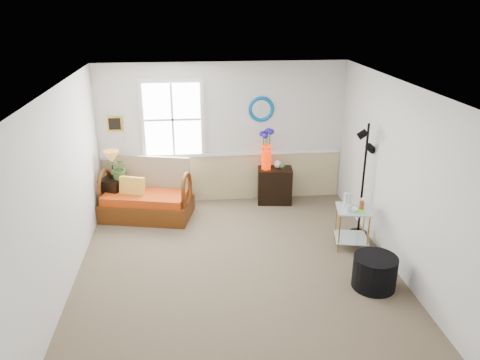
{
  "coord_description": "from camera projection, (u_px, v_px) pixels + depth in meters",
  "views": [
    {
      "loc": [
        -0.57,
        -5.78,
        3.62
      ],
      "look_at": [
        0.08,
        0.29,
        1.24
      ],
      "focal_mm": 35.0,
      "sensor_mm": 36.0,
      "label": 1
    }
  ],
  "objects": [
    {
      "name": "tabletop_items",
      "position": [
        355.0,
        202.0,
        7.06
      ],
      "size": [
        0.39,
        0.39,
        0.22
      ],
      "primitive_type": null,
      "rotation": [
        0.0,
        0.0,
        0.06
      ],
      "color": "silver",
      "rests_on": "side_table"
    },
    {
      "name": "loveseat",
      "position": [
        146.0,
        190.0,
        8.15
      ],
      "size": [
        1.68,
        1.19,
        1.0
      ],
      "primitive_type": null,
      "rotation": [
        0.0,
        0.0,
        -0.23
      ],
      "color": "#532A0C",
      "rests_on": "floor"
    },
    {
      "name": "walls",
      "position": [
        236.0,
        184.0,
        6.25
      ],
      "size": [
        4.51,
        5.01,
        2.6
      ],
      "color": "silver",
      "rests_on": "floor"
    },
    {
      "name": "table_lamp",
      "position": [
        112.0,
        165.0,
        8.16
      ],
      "size": [
        0.34,
        0.34,
        0.51
      ],
      "primitive_type": null,
      "rotation": [
        0.0,
        0.0,
        -0.24
      ],
      "color": "#C17A31",
      "rests_on": "lamp_stand"
    },
    {
      "name": "side_table",
      "position": [
        352.0,
        228.0,
        7.21
      ],
      "size": [
        0.59,
        0.59,
        0.64
      ],
      "primitive_type": null,
      "rotation": [
        0.0,
        0.0,
        -0.2
      ],
      "color": "#C18B2E",
      "rests_on": "floor"
    },
    {
      "name": "ceiling",
      "position": [
        236.0,
        87.0,
        5.78
      ],
      "size": [
        4.5,
        5.0,
        0.01
      ],
      "primitive_type": "cube",
      "color": "white",
      "rests_on": "walls"
    },
    {
      "name": "floor_lamp",
      "position": [
        363.0,
        181.0,
        7.39
      ],
      "size": [
        0.29,
        0.29,
        1.86
      ],
      "primitive_type": null,
      "rotation": [
        0.0,
        0.0,
        -0.07
      ],
      "color": "black",
      "rests_on": "floor"
    },
    {
      "name": "floor",
      "position": [
        237.0,
        268.0,
        6.73
      ],
      "size": [
        4.5,
        5.0,
        0.01
      ],
      "primitive_type": "cube",
      "color": "brown",
      "rests_on": "ground"
    },
    {
      "name": "picture",
      "position": [
        115.0,
        124.0,
        8.27
      ],
      "size": [
        0.28,
        0.03,
        0.28
      ],
      "primitive_type": "cube",
      "color": "gold",
      "rests_on": "walls"
    },
    {
      "name": "wainscot",
      "position": [
        224.0,
        178.0,
        8.86
      ],
      "size": [
        4.46,
        0.02,
        0.9
      ],
      "primitive_type": "cube",
      "color": "tan",
      "rests_on": "walls"
    },
    {
      "name": "throw_pillow",
      "position": [
        132.0,
        189.0,
        8.08
      ],
      "size": [
        0.44,
        0.25,
        0.43
      ],
      "primitive_type": null,
      "rotation": [
        0.0,
        0.0,
        -0.34
      ],
      "color": "orange",
      "rests_on": "loveseat"
    },
    {
      "name": "chair_rail",
      "position": [
        223.0,
        154.0,
        8.68
      ],
      "size": [
        4.46,
        0.04,
        0.06
      ],
      "primitive_type": "cube",
      "color": "white",
      "rests_on": "walls"
    },
    {
      "name": "cabinet",
      "position": [
        275.0,
        185.0,
        8.79
      ],
      "size": [
        0.67,
        0.48,
        0.68
      ],
      "primitive_type": null,
      "rotation": [
        0.0,
        0.0,
        -0.12
      ],
      "color": "black",
      "rests_on": "floor"
    },
    {
      "name": "lamp_stand",
      "position": [
        113.0,
        196.0,
        8.34
      ],
      "size": [
        0.49,
        0.49,
        0.66
      ],
      "primitive_type": null,
      "rotation": [
        0.0,
        0.0,
        -0.41
      ],
      "color": "black",
      "rests_on": "floor"
    },
    {
      "name": "potted_plant",
      "position": [
        119.0,
        171.0,
        8.15
      ],
      "size": [
        0.52,
        0.53,
        0.31
      ],
      "primitive_type": "imported",
      "rotation": [
        0.0,
        0.0,
        -0.53
      ],
      "color": "#3A622E",
      "rests_on": "lamp_stand"
    },
    {
      "name": "ottoman",
      "position": [
        375.0,
        272.0,
        6.22
      ],
      "size": [
        0.59,
        0.59,
        0.45
      ],
      "primitive_type": "cylinder",
      "rotation": [
        0.0,
        0.0,
        0.01
      ],
      "color": "black",
      "rests_on": "floor"
    },
    {
      "name": "flower_vase",
      "position": [
        267.0,
        149.0,
        8.52
      ],
      "size": [
        0.28,
        0.28,
        0.75
      ],
      "primitive_type": null,
      "rotation": [
        0.0,
        0.0,
        -0.35
      ],
      "color": "red",
      "rests_on": "cabinet"
    },
    {
      "name": "mirror",
      "position": [
        261.0,
        109.0,
        8.46
      ],
      "size": [
        0.47,
        0.07,
        0.47
      ],
      "primitive_type": "torus",
      "rotation": [
        1.57,
        0.0,
        0.0
      ],
      "color": "#0070C7",
      "rests_on": "walls"
    },
    {
      "name": "window",
      "position": [
        173.0,
        120.0,
        8.35
      ],
      "size": [
        1.14,
        0.06,
        1.44
      ],
      "primitive_type": null,
      "color": "white",
      "rests_on": "walls"
    }
  ]
}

